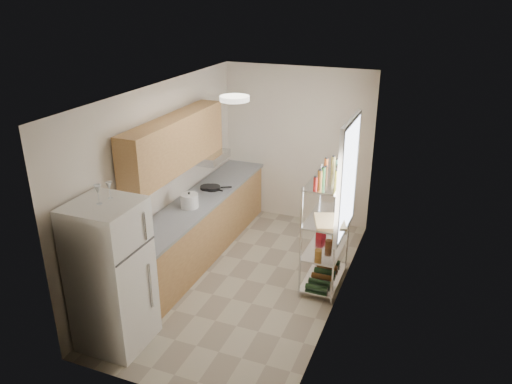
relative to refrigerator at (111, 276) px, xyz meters
The scene contains 16 objects.
room 1.96m from the refrigerator, 62.82° to the left, with size 2.52×4.42×2.62m.
counter_run 2.17m from the refrigerator, 91.31° to the left, with size 0.63×3.51×0.90m.
upper_cabinets 2.04m from the refrigerator, 95.89° to the left, with size 0.33×2.20×0.72m, color tan.
range_hood 2.65m from the refrigerator, 92.87° to the left, with size 0.50×0.60×0.12m, color #B7BABC.
window 3.01m from the refrigerator, 44.29° to the left, with size 0.06×1.00×1.46m, color white.
bakers_rack 2.75m from the refrigerator, 46.70° to the left, with size 0.45×0.90×1.73m.
ceiling_dome 2.38m from the refrigerator, 58.03° to the left, with size 0.34×0.34×0.06m, color white.
refrigerator is the anchor object (origin of this frame).
wine_glass_a 0.95m from the refrigerator, 89.05° to the left, with size 0.07×0.07×0.18m, color silver, non-canonical shape.
wine_glass_b 0.96m from the refrigerator, 124.32° to the right, with size 0.07×0.07×0.21m, color silver, non-canonical shape.
rice_cooker 1.82m from the refrigerator, 90.76° to the left, with size 0.25×0.25×0.20m, color white.
frying_pan_large 2.52m from the refrigerator, 92.27° to the left, with size 0.23×0.23×0.04m, color black.
frying_pan_small 2.52m from the refrigerator, 90.55° to the left, with size 0.24×0.24×0.05m, color black.
cutting_board 2.68m from the refrigerator, 43.03° to the left, with size 0.36×0.47×0.03m, color tan.
espresso_machine 3.02m from the refrigerator, 48.78° to the left, with size 0.16×0.23×0.27m, color black.
storage_bag 2.85m from the refrigerator, 51.87° to the left, with size 0.09×0.13×0.14m, color #A3141A.
Camera 1 is at (2.28, -5.42, 3.74)m, focal length 35.00 mm.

